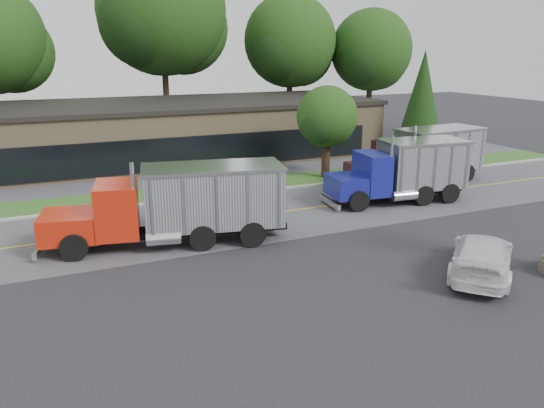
{
  "coord_description": "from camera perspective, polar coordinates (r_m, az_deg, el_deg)",
  "views": [
    {
      "loc": [
        -7.12,
        -14.87,
        8.11
      ],
      "look_at": [
        1.67,
        4.94,
        1.8
      ],
      "focal_mm": 35.0,
      "sensor_mm": 36.0,
      "label": 1
    }
  ],
  "objects": [
    {
      "name": "ground",
      "position": [
        18.37,
        1.52,
        -9.97
      ],
      "size": [
        140.0,
        140.0,
        0.0
      ],
      "primitive_type": "plane",
      "color": "#35353A",
      "rests_on": "ground"
    },
    {
      "name": "tree_verge",
      "position": [
        34.77,
        5.97,
        9.03
      ],
      "size": [
        4.19,
        3.94,
        5.97
      ],
      "color": "#382619",
      "rests_on": "ground"
    },
    {
      "name": "dump_truck_maroon",
      "position": [
        34.62,
        15.99,
        5.13
      ],
      "size": [
        9.67,
        3.27,
        3.36
      ],
      "rotation": [
        0.0,
        0.0,
        3.21
      ],
      "color": "black",
      "rests_on": "ground"
    },
    {
      "name": "tree_far_d",
      "position": [
        53.32,
        2.02,
        16.68
      ],
      "size": [
        9.37,
        8.81,
        13.36
      ],
      "color": "#382619",
      "rests_on": "ground"
    },
    {
      "name": "rally_car",
      "position": [
        21.31,
        21.64,
        -5.16
      ],
      "size": [
        5.25,
        5.06,
        1.51
      ],
      "primitive_type": "imported",
      "rotation": [
        0.0,
        0.0,
        2.31
      ],
      "color": "silver",
      "rests_on": "ground"
    },
    {
      "name": "evergreen_right",
      "position": [
        42.77,
        15.83,
        10.79
      ],
      "size": [
        3.6,
        3.6,
        8.18
      ],
      "color": "#382619",
      "rests_on": "ground"
    },
    {
      "name": "strip_mall",
      "position": [
        42.32,
        -11.33,
        7.63
      ],
      "size": [
        32.0,
        12.0,
        4.0
      ],
      "primitive_type": "cube",
      "color": "#99815D",
      "rests_on": "ground"
    },
    {
      "name": "grass_verge",
      "position": [
        31.76,
        -10.17,
        1.18
      ],
      "size": [
        60.0,
        3.4,
        0.03
      ],
      "primitive_type": "cube",
      "color": "#365D1F",
      "rests_on": "ground"
    },
    {
      "name": "dump_truck_blue",
      "position": [
        30.06,
        14.07,
        3.64
      ],
      "size": [
        7.95,
        3.5,
        3.36
      ],
      "rotation": [
        0.0,
        0.0,
        3.02
      ],
      "color": "black",
      "rests_on": "ground"
    },
    {
      "name": "dump_truck_red",
      "position": [
        23.02,
        -9.77,
        0.12
      ],
      "size": [
        10.42,
        4.4,
        3.36
      ],
      "rotation": [
        0.0,
        0.0,
        2.95
      ],
      "color": "black",
      "rests_on": "ground"
    },
    {
      "name": "road",
      "position": [
        26.19,
        -6.96,
        -1.92
      ],
      "size": [
        60.0,
        8.0,
        0.02
      ],
      "primitive_type": "cube",
      "color": "slate",
      "rests_on": "ground"
    },
    {
      "name": "far_parking",
      "position": [
        36.5,
        -12.09,
        3.04
      ],
      "size": [
        60.0,
        7.0,
        0.02
      ],
      "primitive_type": "cube",
      "color": "slate",
      "rests_on": "ground"
    },
    {
      "name": "tree_far_e",
      "position": [
        55.59,
        10.67,
        15.57
      ],
      "size": [
        8.48,
        7.98,
        12.09
      ],
      "color": "#382619",
      "rests_on": "ground"
    },
    {
      "name": "tree_far_c",
      "position": [
        50.37,
        -11.57,
        19.13
      ],
      "size": [
        11.99,
        11.29,
        17.11
      ],
      "color": "#382619",
      "rests_on": "ground"
    },
    {
      "name": "center_line",
      "position": [
        26.19,
        -6.96,
        -1.92
      ],
      "size": [
        60.0,
        0.12,
        0.01
      ],
      "primitive_type": "cube",
      "color": "gold",
      "rests_on": "ground"
    },
    {
      "name": "curb",
      "position": [
        30.07,
        -9.33,
        0.37
      ],
      "size": [
        60.0,
        0.3,
        0.12
      ],
      "primitive_type": "cube",
      "color": "#9E9E99",
      "rests_on": "ground"
    }
  ]
}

